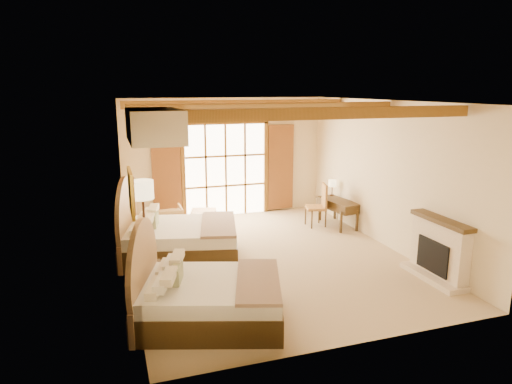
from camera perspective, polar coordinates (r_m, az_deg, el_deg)
name	(u,v)px	position (r m, az deg, el deg)	size (l,w,h in m)	color
floor	(268,257)	(9.62, 1.50, -8.14)	(7.00, 7.00, 0.00)	tan
wall_back	(225,158)	(12.47, -3.90, 4.32)	(5.50, 5.50, 0.00)	beige
wall_left	(127,192)	(8.66, -15.84, 0.03)	(7.00, 7.00, 0.00)	beige
wall_right	(386,174)	(10.41, 15.96, 2.14)	(7.00, 7.00, 0.00)	beige
ceiling	(269,101)	(8.98, 1.62, 11.27)	(7.00, 7.00, 0.00)	#B07A3D
ceiling_beams	(269,108)	(8.99, 1.61, 10.51)	(5.39, 4.60, 0.18)	#8E5B1F
french_doors	(226,171)	(12.47, -3.80, 2.69)	(3.95, 0.08, 2.60)	white
fireplace	(438,252)	(9.06, 21.82, -7.02)	(0.46, 1.40, 1.16)	beige
painting	(131,192)	(7.89, -15.31, -0.04)	(0.06, 0.95, 0.75)	gold
canopy_valance	(154,125)	(6.50, -12.62, 8.14)	(0.70, 1.40, 0.45)	#FAF2CA
bed_near	(200,296)	(7.02, -6.98, -12.79)	(2.57, 2.16, 1.39)	#453116
bed_far	(173,237)	(9.57, -10.37, -5.57)	(2.67, 2.21, 1.51)	#453116
nightstand	(153,280)	(8.09, -12.73, -10.67)	(0.44, 0.44, 0.53)	#453116
floor_lamp	(143,196)	(8.28, -13.98, -0.50)	(0.40, 0.40, 1.87)	#331F14
armchair	(167,220)	(11.24, -11.08, -3.44)	(0.72, 0.74, 0.68)	tan
ottoman	(204,219)	(11.60, -6.57, -3.37)	(0.61, 0.61, 0.44)	tan
desk	(338,212)	(11.84, 10.20, -2.47)	(0.73, 1.31, 0.67)	#453116
desk_chair	(317,213)	(11.73, 7.59, -2.61)	(0.59, 0.58, 1.09)	#B67036
desk_lamp	(332,184)	(12.20, 9.53, 1.02)	(0.21, 0.21, 0.41)	#331F14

